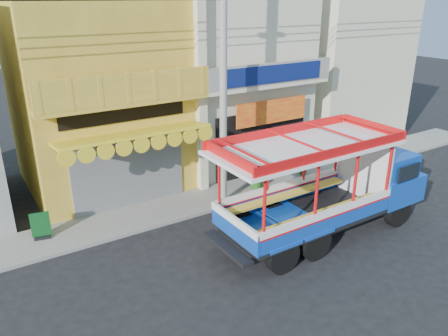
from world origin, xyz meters
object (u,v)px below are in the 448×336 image
(potted_plant_b, at_px, (302,165))
(potted_plant_c, at_px, (284,160))
(green_sign, at_px, (41,228))
(songthaew_truck, at_px, (337,183))
(potted_plant_a, at_px, (256,176))
(utility_pole, at_px, (227,71))

(potted_plant_b, height_order, potted_plant_c, potted_plant_c)
(green_sign, distance_m, potted_plant_b, 10.74)
(songthaew_truck, bearing_deg, potted_plant_c, 69.26)
(songthaew_truck, distance_m, potted_plant_c, 5.30)
(songthaew_truck, xyz_separation_m, potted_plant_a, (-0.33, 3.98, -1.08))
(potted_plant_a, xyz_separation_m, potted_plant_b, (2.54, 0.07, -0.07))
(utility_pole, height_order, songthaew_truck, utility_pole)
(green_sign, bearing_deg, potted_plant_a, -3.07)
(songthaew_truck, xyz_separation_m, potted_plant_c, (1.84, 4.85, -1.08))
(songthaew_truck, bearing_deg, potted_plant_b, 61.32)
(potted_plant_a, bearing_deg, utility_pole, 131.69)
(green_sign, bearing_deg, utility_pole, -7.71)
(potted_plant_b, bearing_deg, green_sign, 61.09)
(potted_plant_b, bearing_deg, utility_pole, 69.95)
(potted_plant_a, bearing_deg, green_sign, 113.98)
(potted_plant_a, bearing_deg, songthaew_truck, -148.23)
(potted_plant_c, bearing_deg, songthaew_truck, 17.04)
(green_sign, xyz_separation_m, potted_plant_a, (8.18, -0.44, 0.13))
(utility_pole, bearing_deg, songthaew_truck, -60.35)
(songthaew_truck, relative_size, potted_plant_a, 7.44)
(songthaew_truck, distance_m, green_sign, 9.67)
(potted_plant_a, distance_m, potted_plant_c, 2.33)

